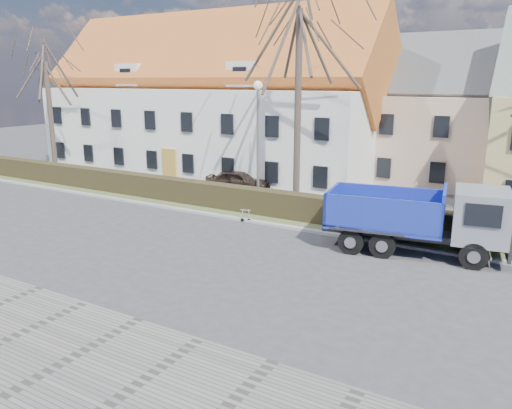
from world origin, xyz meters
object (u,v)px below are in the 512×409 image
Objects in this scene: streetlight at (258,146)px; parked_car_a at (238,181)px; cart_frame at (241,215)px; dump_truck at (409,218)px.

parked_car_a is (-3.20, 3.03, -2.75)m from streetlight.
streetlight is 1.69× the size of parked_car_a.
streetlight reaches higher than cart_frame.
parked_car_a reaches higher than cart_frame.
streetlight is (-8.73, 2.94, 1.99)m from dump_truck.
dump_truck reaches higher than cart_frame.
cart_frame is at bearing -78.05° from streetlight.
streetlight is at bearing 101.95° from cart_frame.
parked_car_a is (-11.93, 5.97, -0.76)m from dump_truck.
dump_truck is at bearing -2.47° from cart_frame.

